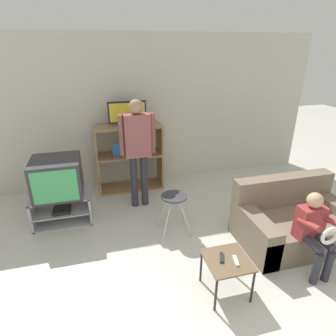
{
  "coord_description": "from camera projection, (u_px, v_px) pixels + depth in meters",
  "views": [
    {
      "loc": [
        -0.83,
        -1.35,
        2.38
      ],
      "look_at": [
        0.03,
        1.93,
        0.9
      ],
      "focal_mm": 30.0,
      "sensor_mm": 36.0,
      "label": 1
    }
  ],
  "objects": [
    {
      "name": "wall_back",
      "position": [
        143.0,
        112.0,
        4.96
      ],
      "size": [
        6.4,
        0.06,
        2.6
      ],
      "color": "beige",
      "rests_on": "ground_plane"
    },
    {
      "name": "tv_stand",
      "position": [
        63.0,
        208.0,
        4.09
      ],
      "size": [
        0.81,
        0.51,
        0.43
      ],
      "color": "#A8A8AD",
      "rests_on": "ground_plane"
    },
    {
      "name": "television_main",
      "position": [
        57.0,
        177.0,
        3.91
      ],
      "size": [
        0.65,
        0.61,
        0.54
      ],
      "color": "#2D2D33",
      "rests_on": "tv_stand"
    },
    {
      "name": "media_shelf",
      "position": [
        129.0,
        157.0,
        4.9
      ],
      "size": [
        1.13,
        0.45,
        1.16
      ],
      "color": "#9E7A51",
      "rests_on": "ground_plane"
    },
    {
      "name": "television_flat",
      "position": [
        127.0,
        114.0,
        4.62
      ],
      "size": [
        0.63,
        0.2,
        0.4
      ],
      "color": "black",
      "rests_on": "media_shelf"
    },
    {
      "name": "folding_stool",
      "position": [
        174.0,
        202.0,
        3.74
      ],
      "size": [
        0.44,
        0.38,
        0.57
      ],
      "color": "#B7B7BC",
      "rests_on": "ground_plane"
    },
    {
      "name": "snack_table",
      "position": [
        227.0,
        264.0,
        2.82
      ],
      "size": [
        0.44,
        0.44,
        0.42
      ],
      "color": "brown",
      "rests_on": "ground_plane"
    },
    {
      "name": "remote_control_black",
      "position": [
        222.0,
        258.0,
        2.81
      ],
      "size": [
        0.09,
        0.15,
        0.02
      ],
      "primitive_type": "cube",
      "rotation": [
        0.0,
        0.0,
        -0.41
      ],
      "color": "#232328",
      "rests_on": "snack_table"
    },
    {
      "name": "remote_control_white",
      "position": [
        236.0,
        261.0,
        2.77
      ],
      "size": [
        0.07,
        0.15,
        0.02
      ],
      "primitive_type": "cube",
      "rotation": [
        0.0,
        0.0,
        -0.22
      ],
      "color": "silver",
      "rests_on": "snack_table"
    },
    {
      "name": "couch",
      "position": [
        292.0,
        222.0,
        3.67
      ],
      "size": [
        1.42,
        0.88,
        0.8
      ],
      "color": "#756651",
      "rests_on": "ground_plane"
    },
    {
      "name": "person_standing_adult",
      "position": [
        138.0,
        144.0,
        4.17
      ],
      "size": [
        0.53,
        0.21,
        1.7
      ],
      "color": "#2D2D33",
      "rests_on": "ground_plane"
    },
    {
      "name": "person_seated_child",
      "position": [
        314.0,
        228.0,
        3.06
      ],
      "size": [
        0.33,
        0.43,
        0.94
      ],
      "color": "#2D2D38",
      "rests_on": "ground_plane"
    }
  ]
}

